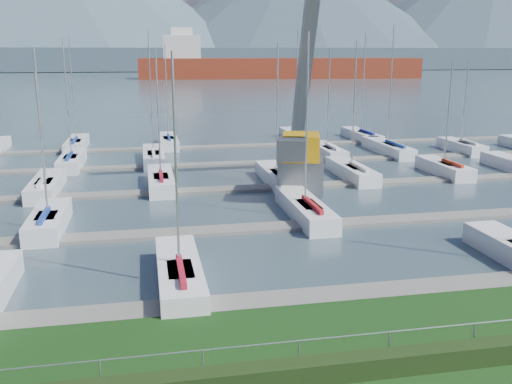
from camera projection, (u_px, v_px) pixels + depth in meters
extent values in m
cube|color=#3C4E58|center=(153.00, 75.00, 265.89)|extent=(800.00, 540.00, 0.20)
cube|color=black|center=(333.00, 369.00, 17.65)|extent=(80.00, 0.70, 0.70)
cylinder|color=#95999E|center=(330.00, 338.00, 17.83)|extent=(80.00, 0.04, 0.04)
cube|color=#40515D|center=(150.00, 59.00, 331.04)|extent=(900.00, 80.00, 12.00)
cone|color=#3D4C59|center=(298.00, 6.00, 419.18)|extent=(300.00, 300.00, 85.00)
cone|color=#40515E|center=(499.00, 1.00, 458.85)|extent=(320.00, 320.00, 100.00)
cube|color=slate|center=(284.00, 300.00, 23.89)|extent=(90.00, 1.60, 0.25)
cube|color=gray|center=(243.00, 229.00, 33.41)|extent=(90.00, 1.60, 0.25)
cube|color=slate|center=(220.00, 190.00, 42.94)|extent=(90.00, 1.60, 0.25)
cube|color=slate|center=(206.00, 165.00, 52.46)|extent=(90.00, 1.60, 0.25)
cube|color=slate|center=(196.00, 147.00, 61.99)|extent=(90.00, 1.60, 0.25)
cube|color=slate|center=(300.00, 175.00, 41.27)|extent=(3.95, 3.95, 2.60)
cube|color=orange|center=(301.00, 147.00, 40.76)|extent=(3.43, 3.98, 1.80)
cube|color=#575B5F|center=(310.00, 19.00, 43.24)|extent=(2.14, 11.26, 19.89)
cube|color=#56585D|center=(292.00, 149.00, 38.59)|extent=(2.53, 2.66, 1.40)
cube|color=maroon|center=(280.00, 71.00, 226.13)|extent=(110.66, 28.35, 10.00)
cube|color=silver|center=(183.00, 52.00, 220.65)|extent=(15.27, 15.27, 12.00)
cube|color=silver|center=(182.00, 33.00, 218.98)|extent=(8.73, 8.73, 4.00)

